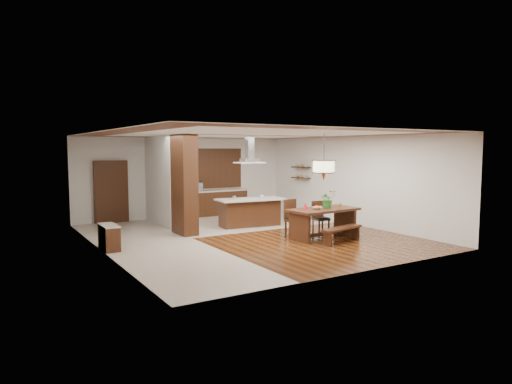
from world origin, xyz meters
TOP-DOWN VIEW (x-y plane):
  - room_shell at (0.00, 0.00)m, footprint 9.00×9.04m
  - tile_hallway at (-2.75, 0.00)m, footprint 2.50×9.00m
  - tile_kitchen at (1.25, 2.50)m, footprint 5.50×4.00m
  - soffit_band at (0.00, 0.00)m, footprint 8.00×9.00m
  - partition_pier at (-1.40, 1.20)m, footprint 0.45×1.00m
  - partition_stub at (-1.40, 3.30)m, footprint 0.18×2.40m
  - hallway_console at (-3.81, 0.20)m, footprint 0.37×0.88m
  - hallway_doorway at (-2.70, 4.40)m, footprint 1.10×0.20m
  - rear_counter at (1.00, 4.20)m, footprint 2.60×0.62m
  - kitchen_window at (1.00, 4.46)m, footprint 2.60×0.08m
  - shelf_lower at (3.87, 2.60)m, footprint 0.26×0.90m
  - shelf_upper at (3.87, 2.60)m, footprint 0.26×0.90m
  - dining_table at (1.66, -1.35)m, footprint 2.06×1.13m
  - dining_bench at (1.71, -2.07)m, footprint 1.48×0.64m
  - dining_chair_left at (1.12, -0.78)m, footprint 0.53×0.53m
  - dining_chair_right at (2.12, -0.71)m, footprint 0.46×0.46m
  - pendant_lantern at (1.66, -1.35)m, footprint 0.64×0.64m
  - foliage_plant at (1.87, -1.29)m, footprint 0.51×0.46m
  - fruit_bowl at (1.42, -1.38)m, footprint 0.30×0.30m
  - napkin_cone at (1.11, -1.25)m, footprint 0.14×0.14m
  - gold_ornament at (2.26, -1.40)m, footprint 0.09×0.09m
  - kitchen_island at (0.92, 1.40)m, footprint 2.26×1.18m
  - range_hood at (0.92, 1.40)m, footprint 0.90×0.55m
  - island_cup at (1.32, 1.32)m, footprint 0.14×0.14m
  - microwave at (0.23, 4.22)m, footprint 0.67×0.54m

SIDE VIEW (x-z plane):
  - tile_hallway at x=-2.75m, z-range 0.00..0.01m
  - tile_kitchen at x=1.25m, z-range 0.00..0.01m
  - dining_bench at x=1.71m, z-range 0.00..0.41m
  - hallway_console at x=-3.81m, z-range 0.00..0.63m
  - kitchen_island at x=0.92m, z-range 0.01..0.91m
  - dining_chair_right at x=2.12m, z-range 0.00..0.94m
  - rear_counter at x=1.00m, z-range 0.00..0.95m
  - dining_chair_left at x=1.12m, z-range 0.00..1.05m
  - dining_table at x=1.66m, z-range 0.20..1.03m
  - fruit_bowl at x=1.42m, z-range 0.83..0.89m
  - gold_ornament at x=2.26m, z-range 0.83..0.94m
  - napkin_cone at x=1.11m, z-range 0.83..1.04m
  - island_cup at x=1.32m, z-range 0.90..1.00m
  - hallway_doorway at x=-2.70m, z-range 0.00..2.10m
  - foliage_plant at x=1.87m, z-range 0.83..1.33m
  - microwave at x=0.23m, z-range 0.95..1.28m
  - shelf_lower at x=3.87m, z-range 1.38..1.42m
  - partition_pier at x=-1.40m, z-range 0.00..2.90m
  - partition_stub at x=-1.40m, z-range 0.00..2.90m
  - kitchen_window at x=1.00m, z-range 1.00..2.50m
  - shelf_upper at x=3.87m, z-range 1.78..1.82m
  - room_shell at x=0.00m, z-range 0.60..3.52m
  - pendant_lantern at x=1.66m, z-range 1.59..2.90m
  - range_hood at x=0.92m, z-range 2.03..2.90m
  - soffit_band at x=0.00m, z-range 2.88..2.89m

